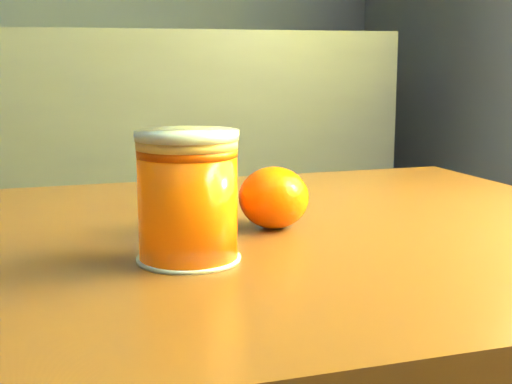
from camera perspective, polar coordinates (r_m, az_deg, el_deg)
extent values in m
cube|color=brown|center=(0.68, -4.40, -4.89)|extent=(0.94, 0.69, 0.04)
cylinder|color=#DE5104|center=(0.58, -5.47, -1.05)|extent=(0.08, 0.08, 0.09)
cylinder|color=#E5AB5D|center=(0.57, -5.55, 3.85)|extent=(0.08, 0.08, 0.01)
cylinder|color=silver|center=(0.57, -5.56, 4.47)|extent=(0.08, 0.08, 0.01)
ellipsoid|color=#DC5304|center=(0.69, 1.44, -0.45)|extent=(0.08, 0.08, 0.06)
ellipsoid|color=#DC5304|center=(0.67, -4.37, -0.72)|extent=(0.07, 0.07, 0.06)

